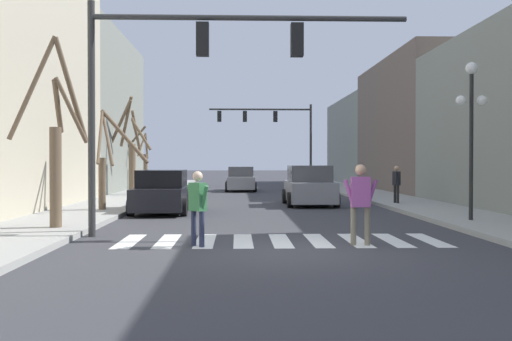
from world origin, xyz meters
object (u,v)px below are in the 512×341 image
Objects in this scene: traffic_signal_near at (189,63)px; street_tree_left_near at (107,163)px; pedestrian_near_right_corner at (198,202)px; street_tree_right_mid at (56,146)px; car_parked_left_far at (162,193)px; car_parked_right_mid at (309,187)px; street_lamp_right_corner at (471,109)px; car_parked_right_far at (241,180)px; pedestrian_on_left_sidewalk at (396,181)px; pedestrian_on_right_sidewalk at (360,197)px; street_tree_right_far at (143,160)px; traffic_signal_far at (273,125)px; street_tree_left_mid at (131,149)px.

traffic_signal_near reaches higher than street_tree_left_near.
street_tree_right_mid is at bearing -167.83° from pedestrian_near_right_corner.
pedestrian_near_right_corner is (1.88, -8.83, 0.25)m from car_parked_left_far.
street_tree_left_near reaches higher than car_parked_right_mid.
traffic_signal_near reaches higher than car_parked_right_mid.
car_parked_right_mid is at bearing 115.29° from street_lamp_right_corner.
car_parked_right_far is 2.94× the size of pedestrian_on_left_sidewalk.
street_tree_right_far reaches higher than pedestrian_on_right_sidewalk.
car_parked_right_far is (-2.53, -7.54, -4.02)m from traffic_signal_far.
traffic_signal_near is 1.53× the size of street_tree_left_mid.
car_parked_right_mid is 1.17× the size of street_tree_left_near.
traffic_signal_far is at bearing 75.82° from street_tree_right_mid.
street_lamp_right_corner is 1.10× the size of car_parked_right_mid.
car_parked_right_far is at bearing 86.44° from traffic_signal_near.
street_tree_left_near is at bearing -16.35° from car_parked_right_far.
traffic_signal_near is at bearing 159.05° from pedestrian_on_right_sidewalk.
traffic_signal_near is 1.83× the size of car_parked_left_far.
street_tree_left_mid reaches higher than street_tree_right_mid.
traffic_signal_far reaches higher than car_parked_left_far.
street_tree_right_mid is (-7.98, -9.69, 1.51)m from car_parked_right_mid.
pedestrian_on_right_sidewalk is (-0.36, -12.43, 0.28)m from car_parked_right_mid.
car_parked_left_far is 2.40× the size of pedestrian_on_right_sidewalk.
car_parked_left_far is at bearing -84.52° from pedestrian_on_left_sidewalk.
street_tree_right_mid reaches higher than car_parked_right_far.
street_tree_right_far is at bearing 101.68° from traffic_signal_near.
street_tree_left_mid is 16.11m from street_tree_right_mid.
traffic_signal_far reaches higher than street_tree_left_mid.
street_tree_left_near reaches higher than pedestrian_on_left_sidewalk.
street_tree_left_mid is at bearing -42.37° from car_parked_right_far.
car_parked_right_far is 2.52× the size of pedestrian_on_right_sidewalk.
pedestrian_on_left_sidewalk is 14.43m from street_tree_left_mid.
street_tree_right_mid reaches higher than pedestrian_near_right_corner.
traffic_signal_far is at bearing 92.99° from pedestrian_on_right_sidewalk.
car_parked_left_far reaches higher than car_parked_right_far.
traffic_signal_far reaches higher than car_parked_right_mid.
car_parked_right_mid is (2.89, -12.90, 0.07)m from car_parked_right_far.
street_lamp_right_corner is 24.17m from street_tree_right_far.
traffic_signal_near is 1.74× the size of car_parked_right_far.
street_lamp_right_corner is 0.93× the size of street_tree_right_mid.
street_tree_right_mid is (-7.61, -30.14, -2.44)m from traffic_signal_far.
street_lamp_right_corner is 2.81× the size of pedestrian_near_right_corner.
street_tree_left_mid is at bearing 151.87° from pedestrian_near_right_corner.
pedestrian_on_left_sidewalk is (6.49, -13.68, 0.34)m from car_parked_right_far.
traffic_signal_near is 17.71m from street_tree_left_mid.
pedestrian_on_right_sidewalk is at bearing 5.72° from car_parked_right_far.
street_tree_right_far is at bearing 36.68° from car_parked_right_mid.
car_parked_right_far is 0.91× the size of street_tree_right_mid.
car_parked_left_far is at bearing -73.85° from street_tree_left_mid.
pedestrian_near_right_corner is at bearing -167.95° from car_parked_left_far.
pedestrian_on_left_sidewalk is at bearing 37.59° from street_tree_right_mid.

